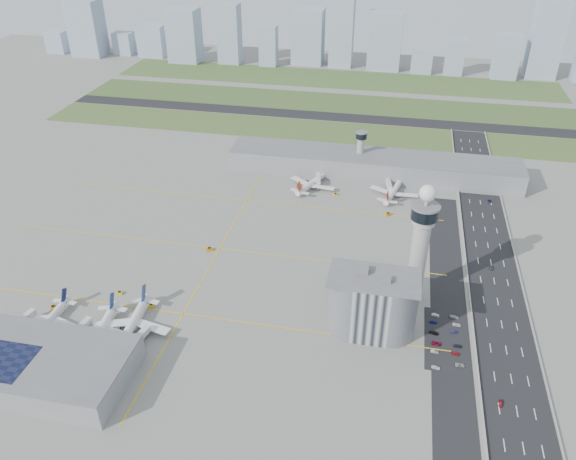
% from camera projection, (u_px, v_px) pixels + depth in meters
% --- Properties ---
extents(ground, '(1000.00, 1000.00, 0.00)m').
position_uv_depth(ground, '(275.00, 288.00, 298.07)').
color(ground, gray).
extents(grass_strip_0, '(480.00, 50.00, 0.08)m').
position_uv_depth(grass_strip_0, '(310.00, 130.00, 488.92)').
color(grass_strip_0, '#405528').
rests_on(grass_strip_0, ground).
extents(grass_strip_1, '(480.00, 60.00, 0.08)m').
position_uv_depth(grass_strip_1, '(323.00, 102.00, 551.39)').
color(grass_strip_1, '#3E5A2A').
rests_on(grass_strip_1, ground).
extents(grass_strip_2, '(480.00, 70.00, 0.08)m').
position_uv_depth(grass_strip_2, '(334.00, 79.00, 618.03)').
color(grass_strip_2, '#395227').
rests_on(grass_strip_2, ground).
extents(runway, '(480.00, 22.00, 0.10)m').
position_uv_depth(runway, '(317.00, 116.00, 519.73)').
color(runway, black).
rests_on(runway, ground).
extents(highway, '(28.00, 500.00, 0.10)m').
position_uv_depth(highway, '(500.00, 317.00, 278.16)').
color(highway, black).
rests_on(highway, ground).
extents(barrier_left, '(0.60, 500.00, 1.20)m').
position_uv_depth(barrier_left, '(471.00, 312.00, 280.29)').
color(barrier_left, '#9E9E99').
rests_on(barrier_left, ground).
extents(barrier_right, '(0.60, 500.00, 1.20)m').
position_uv_depth(barrier_right, '(530.00, 320.00, 275.45)').
color(barrier_right, '#9E9E99').
rests_on(barrier_right, ground).
extents(landside_road, '(18.00, 260.00, 0.08)m').
position_uv_depth(landside_road, '(449.00, 323.00, 274.16)').
color(landside_road, black).
rests_on(landside_road, ground).
extents(parking_lot, '(20.00, 44.00, 0.10)m').
position_uv_depth(parking_lot, '(446.00, 339.00, 264.50)').
color(parking_lot, black).
rests_on(parking_lot, ground).
extents(taxiway_line_h_0, '(260.00, 0.60, 0.01)m').
position_uv_depth(taxiway_line_h_0, '(183.00, 314.00, 279.99)').
color(taxiway_line_h_0, yellow).
rests_on(taxiway_line_h_0, ground).
extents(taxiway_line_h_1, '(260.00, 0.60, 0.01)m').
position_uv_depth(taxiway_line_h_1, '(220.00, 249.00, 329.97)').
color(taxiway_line_h_1, yellow).
rests_on(taxiway_line_h_1, ground).
extents(taxiway_line_h_2, '(260.00, 0.60, 0.01)m').
position_uv_depth(taxiway_line_h_2, '(247.00, 201.00, 379.94)').
color(taxiway_line_h_2, yellow).
rests_on(taxiway_line_h_2, ground).
extents(taxiway_line_v, '(0.60, 260.00, 0.01)m').
position_uv_depth(taxiway_line_v, '(220.00, 249.00, 329.97)').
color(taxiway_line_v, yellow).
rests_on(taxiway_line_v, ground).
extents(control_tower, '(14.00, 14.00, 64.50)m').
position_uv_depth(control_tower, '(421.00, 239.00, 273.87)').
color(control_tower, '#ADAAA5').
rests_on(control_tower, ground).
extents(secondary_tower, '(8.60, 8.60, 31.90)m').
position_uv_depth(secondary_tower, '(360.00, 149.00, 407.94)').
color(secondary_tower, '#ADAAA5').
rests_on(secondary_tower, ground).
extents(admin_building, '(42.00, 24.00, 33.50)m').
position_uv_depth(admin_building, '(372.00, 304.00, 262.71)').
color(admin_building, '#B2B2B7').
rests_on(admin_building, ground).
extents(terminal_pier, '(210.00, 32.00, 15.80)m').
position_uv_depth(terminal_pier, '(373.00, 165.00, 410.28)').
color(terminal_pier, gray).
rests_on(terminal_pier, ground).
extents(near_terminal, '(84.00, 42.00, 13.00)m').
position_uv_depth(near_terminal, '(33.00, 365.00, 241.59)').
color(near_terminal, gray).
rests_on(near_terminal, ground).
extents(airplane_near_a, '(31.98, 37.46, 10.37)m').
position_uv_depth(airplane_near_a, '(46.00, 319.00, 269.15)').
color(airplane_near_a, white).
rests_on(airplane_near_a, ground).
extents(airplane_near_b, '(40.61, 46.42, 12.07)m').
position_uv_depth(airplane_near_b, '(97.00, 330.00, 261.09)').
color(airplane_near_b, white).
rests_on(airplane_near_b, ground).
extents(airplane_near_c, '(41.81, 48.01, 12.62)m').
position_uv_depth(airplane_near_c, '(130.00, 322.00, 265.12)').
color(airplane_near_c, white).
rests_on(airplane_near_c, ground).
extents(airplane_far_a, '(47.98, 51.49, 11.61)m').
position_uv_depth(airplane_far_a, '(313.00, 179.00, 394.85)').
color(airplane_far_a, white).
rests_on(airplane_far_a, ground).
extents(airplane_far_b, '(42.36, 46.85, 11.24)m').
position_uv_depth(airplane_far_b, '(394.00, 187.00, 384.55)').
color(airplane_far_b, white).
rests_on(airplane_far_b, ground).
extents(jet_bridge_near_0, '(5.39, 14.31, 5.70)m').
position_uv_depth(jet_bridge_near_0, '(13.00, 331.00, 265.29)').
color(jet_bridge_near_0, silver).
rests_on(jet_bridge_near_0, ground).
extents(jet_bridge_near_1, '(5.39, 14.31, 5.70)m').
position_uv_depth(jet_bridge_near_1, '(71.00, 340.00, 260.10)').
color(jet_bridge_near_1, silver).
rests_on(jet_bridge_near_1, ground).
extents(jet_bridge_near_2, '(5.39, 14.31, 5.70)m').
position_uv_depth(jet_bridge_near_2, '(131.00, 349.00, 254.92)').
color(jet_bridge_near_2, silver).
rests_on(jet_bridge_near_2, ground).
extents(jet_bridge_far_0, '(5.39, 14.31, 5.70)m').
position_uv_depth(jet_bridge_far_0, '(318.00, 176.00, 406.17)').
color(jet_bridge_far_0, silver).
rests_on(jet_bridge_far_0, ground).
extents(jet_bridge_far_1, '(5.39, 14.31, 5.70)m').
position_uv_depth(jet_bridge_far_1, '(387.00, 182.00, 397.53)').
color(jet_bridge_far_1, silver).
rests_on(jet_bridge_far_1, ground).
extents(tug_0, '(4.00, 4.32, 2.07)m').
position_uv_depth(tug_0, '(53.00, 307.00, 282.74)').
color(tug_0, orange).
rests_on(tug_0, ground).
extents(tug_1, '(3.24, 2.45, 1.74)m').
position_uv_depth(tug_1, '(119.00, 293.00, 293.12)').
color(tug_1, gold).
rests_on(tug_1, ground).
extents(tug_2, '(2.23, 3.04, 1.67)m').
position_uv_depth(tug_2, '(152.00, 305.00, 284.83)').
color(tug_2, gold).
rests_on(tug_2, ground).
extents(tug_3, '(4.21, 3.66, 2.05)m').
position_uv_depth(tug_3, '(209.00, 249.00, 327.98)').
color(tug_3, orange).
rests_on(tug_3, ground).
extents(tug_4, '(3.55, 3.09, 1.73)m').
position_uv_depth(tug_4, '(335.00, 194.00, 386.17)').
color(tug_4, orange).
rests_on(tug_4, ground).
extents(tug_5, '(4.23, 4.00, 2.03)m').
position_uv_depth(tug_5, '(388.00, 214.00, 362.72)').
color(tug_5, '#D08403').
rests_on(tug_5, ground).
extents(car_lot_0, '(3.96, 2.09, 1.29)m').
position_uv_depth(car_lot_0, '(436.00, 367.00, 248.14)').
color(car_lot_0, white).
rests_on(car_lot_0, ground).
extents(car_lot_1, '(3.70, 1.30, 1.22)m').
position_uv_depth(car_lot_1, '(435.00, 351.00, 256.61)').
color(car_lot_1, '#A8A8A8').
rests_on(car_lot_1, ground).
extents(car_lot_2, '(4.57, 2.26, 1.25)m').
position_uv_depth(car_lot_2, '(436.00, 343.00, 261.15)').
color(car_lot_2, maroon).
rests_on(car_lot_2, ground).
extents(car_lot_3, '(4.58, 2.37, 1.27)m').
position_uv_depth(car_lot_3, '(434.00, 333.00, 267.25)').
color(car_lot_3, black).
rests_on(car_lot_3, ground).
extents(car_lot_4, '(3.66, 1.65, 1.22)m').
position_uv_depth(car_lot_4, '(433.00, 322.00, 273.95)').
color(car_lot_4, navy).
rests_on(car_lot_4, ground).
extents(car_lot_5, '(3.73, 1.56, 1.20)m').
position_uv_depth(car_lot_5, '(435.00, 315.00, 278.36)').
color(car_lot_5, silver).
rests_on(car_lot_5, ground).
extents(car_lot_6, '(4.21, 1.94, 1.17)m').
position_uv_depth(car_lot_6, '(460.00, 365.00, 249.47)').
color(car_lot_6, '#ADADAD').
rests_on(car_lot_6, ground).
extents(car_lot_7, '(3.97, 1.76, 1.13)m').
position_uv_depth(car_lot_7, '(456.00, 354.00, 255.53)').
color(car_lot_7, '#A9171C').
rests_on(car_lot_7, ground).
extents(car_lot_8, '(3.84, 1.69, 1.29)m').
position_uv_depth(car_lot_8, '(458.00, 346.00, 259.66)').
color(car_lot_8, '#202228').
rests_on(car_lot_8, ground).
extents(car_lot_9, '(3.47, 1.52, 1.11)m').
position_uv_depth(car_lot_9, '(454.00, 332.00, 267.89)').
color(car_lot_9, navy).
rests_on(car_lot_9, ground).
extents(car_lot_10, '(4.28, 2.29, 1.14)m').
position_uv_depth(car_lot_10, '(457.00, 325.00, 272.22)').
color(car_lot_10, silver).
rests_on(car_lot_10, ground).
extents(car_lot_11, '(4.69, 2.27, 1.32)m').
position_uv_depth(car_lot_11, '(454.00, 317.00, 276.99)').
color(car_lot_11, '#AEAEAE').
rests_on(car_lot_11, ground).
extents(car_hw_0, '(2.07, 3.98, 1.29)m').
position_uv_depth(car_hw_0, '(501.00, 403.00, 230.98)').
color(car_hw_0, maroon).
rests_on(car_hw_0, ground).
extents(car_hw_1, '(1.63, 3.76, 1.20)m').
position_uv_depth(car_hw_1, '(491.00, 268.00, 312.52)').
color(car_hw_1, black).
rests_on(car_hw_1, ground).
extents(car_hw_2, '(2.02, 4.13, 1.13)m').
position_uv_depth(car_hw_2, '(490.00, 201.00, 378.47)').
color(car_hw_2, navy).
rests_on(car_hw_2, ground).
extents(car_hw_4, '(1.84, 3.88, 1.28)m').
position_uv_depth(car_hw_4, '(465.00, 165.00, 427.28)').
color(car_hw_4, '#979797').
rests_on(car_hw_4, ground).
extents(skyline_bldg_0, '(24.05, 19.24, 26.50)m').
position_uv_depth(skyline_bldg_0, '(57.00, 42.00, 707.65)').
color(skyline_bldg_0, '#9EADC1').
rests_on(skyline_bldg_0, ground).
extents(skyline_bldg_1, '(37.63, 30.10, 65.60)m').
position_uv_depth(skyline_bldg_1, '(87.00, 28.00, 685.93)').
color(skyline_bldg_1, '#9EADC1').
rests_on(skyline_bldg_1, ground).
extents(skyline_bldg_2, '(22.81, 18.25, 26.79)m').
position_uv_depth(skyline_bldg_2, '(124.00, 43.00, 699.68)').
color(skyline_bldg_2, '#9EADC1').
rests_on(skyline_bldg_2, ground).
extents(skyline_bldg_3, '(32.30, 25.84, 36.93)m').
position_uv_depth(skyline_bldg_3, '(153.00, 41.00, 691.32)').
color(skyline_bldg_3, '#9EADC1').
rests_on(skyline_bldg_3, ground).
extents(skyline_bldg_4, '(35.81, 28.65, 60.36)m').
position_uv_depth(skyline_bldg_4, '(184.00, 35.00, 663.39)').
color(skyline_bldg_4, '#9EADC1').
rests_on(skyline_bldg_4, ground).
extents(skyline_bldg_5, '(25.49, 20.39, 66.89)m').
position_uv_depth(skyline_bldg_5, '(229.00, 34.00, 656.00)').
color(skyline_bldg_5, '#9EADC1').
rests_on(skyline_bldg_5, ground).
extents(skyline_bldg_6, '(20.04, 16.03, 45.20)m').
position_uv_depth(skyline_bldg_6, '(268.00, 46.00, 652.04)').
color(skyline_bldg_6, '#9EADC1').
rests_on(skyline_bldg_6, ground).
extents(skyline_bldg_7, '(35.76, 28.61, 61.22)m').
position_uv_depth(skyline_bldg_7, '(308.00, 37.00, 656.17)').
color(skyline_bldg_7, '#9EADC1').
rests_on(skyline_bldg_7, ground).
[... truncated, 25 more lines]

